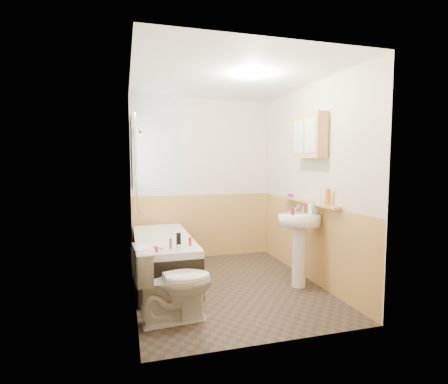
{
  "coord_description": "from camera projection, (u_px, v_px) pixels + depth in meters",
  "views": [
    {
      "loc": [
        -1.19,
        -4.0,
        1.53
      ],
      "look_at": [
        0.0,
        0.15,
        1.15
      ],
      "focal_mm": 28.0,
      "sensor_mm": 36.0,
      "label": 1
    }
  ],
  "objects": [
    {
      "name": "soap_bottle",
      "position": [
        313.0,
        211.0,
        4.19
      ],
      "size": [
        0.1,
        0.19,
        0.08
      ],
      "primitive_type": "imported",
      "rotation": [
        0.0,
        0.0,
        0.12
      ],
      "color": "silver",
      "rests_on": "sink"
    },
    {
      "name": "bathtub",
      "position": [
        163.0,
        257.0,
        4.51
      ],
      "size": [
        0.7,
        1.75,
        0.71
      ],
      "color": "black",
      "rests_on": "floor"
    },
    {
      "name": "wainscot_back",
      "position": [
        203.0,
        226.0,
        5.58
      ],
      "size": [
        2.2,
        0.01,
        1.0
      ],
      "primitive_type": "cube",
      "color": "tan",
      "rests_on": "wall_back"
    },
    {
      "name": "tile_return_back",
      "position": [
        155.0,
        147.0,
        5.27
      ],
      "size": [
        0.75,
        0.01,
        1.5
      ],
      "primitive_type": "cube",
      "color": "white",
      "rests_on": "wall_back"
    },
    {
      "name": "wall_front",
      "position": [
        277.0,
        196.0,
        2.83
      ],
      "size": [
        2.2,
        0.02,
        2.5
      ],
      "primitive_type": "cube",
      "color": "beige",
      "rests_on": "ground"
    },
    {
      "name": "shower_riser",
      "position": [
        136.0,
        156.0,
        4.35
      ],
      "size": [
        0.11,
        0.08,
        1.27
      ],
      "color": "silver",
      "rests_on": "wall_left"
    },
    {
      "name": "tile_cladding_left",
      "position": [
        134.0,
        187.0,
        3.89
      ],
      "size": [
        0.01,
        2.8,
        2.5
      ],
      "primitive_type": "cube",
      "color": "white",
      "rests_on": "wall_left"
    },
    {
      "name": "green_bottle",
      "position": [
        320.0,
        193.0,
        4.14
      ],
      "size": [
        0.05,
        0.05,
        0.24
      ],
      "primitive_type": "cone",
      "rotation": [
        0.0,
        0.0,
        0.01
      ],
      "color": "silver",
      "rests_on": "pine_shelf"
    },
    {
      "name": "wainscot_front",
      "position": [
        274.0,
        285.0,
        2.92
      ],
      "size": [
        2.2,
        0.01,
        1.0
      ],
      "primitive_type": "cube",
      "color": "tan",
      "rests_on": "wall_front"
    },
    {
      "name": "window",
      "position": [
        133.0,
        153.0,
        4.77
      ],
      "size": [
        0.03,
        0.79,
        0.99
      ],
      "color": "white",
      "rests_on": "wall_left"
    },
    {
      "name": "pine_shelf",
      "position": [
        308.0,
        202.0,
        4.42
      ],
      "size": [
        0.1,
        1.31,
        0.03
      ],
      "primitive_type": "cube",
      "color": "tan",
      "rests_on": "wall_right"
    },
    {
      "name": "medicine_cabinet",
      "position": [
        309.0,
        136.0,
        4.28
      ],
      "size": [
        0.15,
        0.6,
        0.54
      ],
      "color": "tan",
      "rests_on": "wall_right"
    },
    {
      "name": "ceiling",
      "position": [
        228.0,
        78.0,
        4.07
      ],
      "size": [
        2.8,
        2.8,
        0.0
      ],
      "primitive_type": "plane",
      "rotation": [
        3.14,
        0.0,
        0.0
      ],
      "color": "white",
      "rests_on": "ground"
    },
    {
      "name": "clear_bottle",
      "position": [
        293.0,
        211.0,
        4.11
      ],
      "size": [
        0.04,
        0.04,
        0.09
      ],
      "primitive_type": "cylinder",
      "rotation": [
        0.0,
        0.0,
        0.16
      ],
      "color": "maroon",
      "rests_on": "sink"
    },
    {
      "name": "blue_gel",
      "position": [
        179.0,
        241.0,
        3.86
      ],
      "size": [
        0.05,
        0.04,
        0.18
      ],
      "primitive_type": "cube",
      "rotation": [
        0.0,
        0.0,
        0.11
      ],
      "color": "black",
      "rests_on": "bathtub"
    },
    {
      "name": "cream_jar",
      "position": [
        154.0,
        249.0,
        3.73
      ],
      "size": [
        0.11,
        0.11,
        0.05
      ],
      "primitive_type": "cylinder",
      "rotation": [
        0.0,
        0.0,
        0.36
      ],
      "color": "maroon",
      "rests_on": "bathtub"
    },
    {
      "name": "floor",
      "position": [
        227.0,
        286.0,
        4.29
      ],
      "size": [
        2.8,
        2.8,
        0.0
      ],
      "primitive_type": "plane",
      "color": "#2E2620",
      "rests_on": "ground"
    },
    {
      "name": "wall_left",
      "position": [
        132.0,
        187.0,
        3.88
      ],
      "size": [
        0.02,
        2.8,
        2.5
      ],
      "primitive_type": "cube",
      "color": "beige",
      "rests_on": "ground"
    },
    {
      "name": "wall_back",
      "position": [
        202.0,
        179.0,
        5.54
      ],
      "size": [
        2.2,
        0.02,
        2.5
      ],
      "primitive_type": "cube",
      "color": "beige",
      "rests_on": "ground"
    },
    {
      "name": "foam_can",
      "position": [
        328.0,
        197.0,
        3.97
      ],
      "size": [
        0.06,
        0.06,
        0.19
      ],
      "primitive_type": "cylinder",
      "rotation": [
        0.0,
        0.0,
        -0.1
      ],
      "color": "orange",
      "rests_on": "pine_shelf"
    },
    {
      "name": "sink",
      "position": [
        299.0,
        235.0,
        4.23
      ],
      "size": [
        0.52,
        0.42,
        1.01
      ],
      "rotation": [
        0.0,
        0.0,
        -0.14
      ],
      "color": "white",
      "rests_on": "floor"
    },
    {
      "name": "orange_bottle",
      "position": [
        190.0,
        242.0,
        3.99
      ],
      "size": [
        0.04,
        0.04,
        0.09
      ],
      "primitive_type": "cylinder",
      "rotation": [
        0.0,
        0.0,
        -0.3
      ],
      "color": "maroon",
      "rests_on": "bathtub"
    },
    {
      "name": "toilet",
      "position": [
        174.0,
        283.0,
        3.33
      ],
      "size": [
        0.79,
        0.48,
        0.74
      ],
      "primitive_type": "imported",
      "rotation": [
        0.0,
        0.0,
        1.65
      ],
      "color": "white",
      "rests_on": "floor"
    },
    {
      "name": "wainscot_right",
      "position": [
        307.0,
        241.0,
        4.55
      ],
      "size": [
        0.01,
        2.8,
        1.0
      ],
      "primitive_type": "cube",
      "color": "tan",
      "rests_on": "wall_right"
    },
    {
      "name": "wall_right",
      "position": [
        310.0,
        183.0,
        4.49
      ],
      "size": [
        0.02,
        2.8,
        2.5
      ],
      "primitive_type": "cube",
      "color": "beige",
      "rests_on": "ground"
    },
    {
      "name": "black_jar",
      "position": [
        290.0,
        195.0,
        4.89
      ],
      "size": [
        0.07,
        0.07,
        0.05
      ],
      "primitive_type": "cylinder",
      "rotation": [
        0.0,
        0.0,
        -0.07
      ],
      "color": "purple",
      "rests_on": "pine_shelf"
    }
  ]
}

